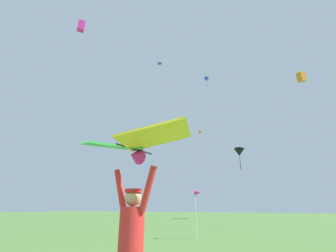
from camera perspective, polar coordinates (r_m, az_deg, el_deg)
The scene contains 9 objects.
kite_flyer_person at distance 3.42m, azimuth -9.24°, elevation -26.70°, with size 0.81×0.41×1.92m.
held_stunt_kite at distance 3.44m, azimuth -9.12°, elevation -4.56°, with size 2.05×1.29×0.43m.
distant_kite_black_far_center at distance 30.41m, azimuth 17.38°, elevation -6.33°, with size 1.80×1.87×2.88m.
distant_kite_blue_mid_left at distance 37.01m, azimuth 9.59°, elevation 11.38°, with size 0.91×0.99×1.74m.
distant_kite_orange_low_left at distance 36.75m, azimuth 30.37°, elevation 10.53°, with size 1.22×1.36×1.50m.
distant_kite_magenta_high_right at distance 24.67m, azimuth -20.89°, elevation 22.30°, with size 0.92×0.86×1.02m.
distant_kite_blue_low_right at distance 27.40m, azimuth -2.13°, elevation 15.41°, with size 0.55×0.54×0.11m.
distant_kite_orange_mid_right at distance 36.00m, azimuth 7.90°, elevation -1.59°, with size 0.97×0.93×1.53m.
marker_flag at distance 11.32m, azimuth 7.36°, elevation -17.00°, with size 0.30×0.24×2.13m.
Camera 1 is at (2.00, -3.22, 1.38)m, focal length 24.36 mm.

